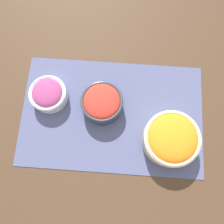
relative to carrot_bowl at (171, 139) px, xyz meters
name	(u,v)px	position (x,y,z in m)	size (l,w,h in m)	color
ground_plane	(112,114)	(0.18, -0.07, -0.05)	(3.00, 3.00, 0.00)	#422D1E
placemat	(112,114)	(0.18, -0.07, -0.04)	(0.59, 0.37, 0.00)	#474C70
carrot_bowl	(171,139)	(0.00, 0.00, 0.00)	(0.17, 0.17, 0.08)	beige
onion_bowl	(48,94)	(0.39, -0.12, -0.01)	(0.12, 0.12, 0.06)	silver
tomato_bowl	(102,103)	(0.22, -0.10, -0.01)	(0.13, 0.13, 0.07)	#333842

